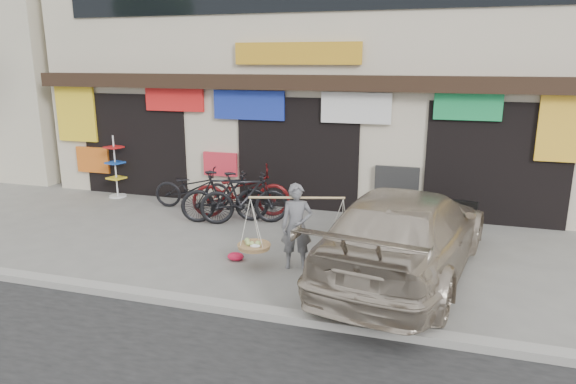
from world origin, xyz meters
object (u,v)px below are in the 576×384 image
(bike_0, at_px, (193,188))
(bike_1, at_px, (225,196))
(street_vendor, at_px, (297,230))
(bike_2, at_px, (241,191))
(display_rack, at_px, (116,172))
(suv, at_px, (406,233))
(bike_3, at_px, (244,198))

(bike_0, relative_size, bike_1, 0.96)
(street_vendor, bearing_deg, bike_2, 113.46)
(bike_1, relative_size, bike_2, 0.87)
(bike_0, distance_m, display_rack, 2.45)
(street_vendor, relative_size, suv, 0.37)
(bike_0, xyz_separation_m, suv, (5.33, -2.67, 0.25))
(bike_0, distance_m, bike_1, 1.49)
(street_vendor, bearing_deg, bike_1, 122.19)
(bike_0, bearing_deg, suv, -126.80)
(bike_3, distance_m, suv, 4.07)
(bike_3, xyz_separation_m, suv, (3.63, -1.83, 0.15))
(street_vendor, relative_size, bike_2, 0.88)
(display_rack, bearing_deg, bike_1, -17.86)
(bike_2, distance_m, bike_3, 0.58)
(suv, bearing_deg, street_vendor, 17.63)
(street_vendor, height_order, bike_0, street_vendor)
(street_vendor, bearing_deg, bike_0, 124.91)
(suv, relative_size, display_rack, 3.29)
(street_vendor, xyz_separation_m, display_rack, (-5.91, 3.25, -0.03))
(bike_3, bearing_deg, street_vendor, -161.70)
(suv, xyz_separation_m, display_rack, (-7.74, 3.00, -0.08))
(bike_0, bearing_deg, bike_3, -126.48)
(bike_0, relative_size, bike_2, 0.84)
(bike_2, bearing_deg, bike_1, 139.21)
(bike_3, bearing_deg, bike_2, 5.79)
(street_vendor, distance_m, bike_0, 4.55)
(bike_2, height_order, display_rack, display_rack)
(bike_0, xyz_separation_m, display_rack, (-2.42, 0.34, 0.17))
(bike_1, relative_size, display_rack, 1.19)
(bike_2, relative_size, bike_3, 1.15)
(bike_3, bearing_deg, display_rack, 51.39)
(bike_2, xyz_separation_m, suv, (3.91, -2.34, 0.15))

